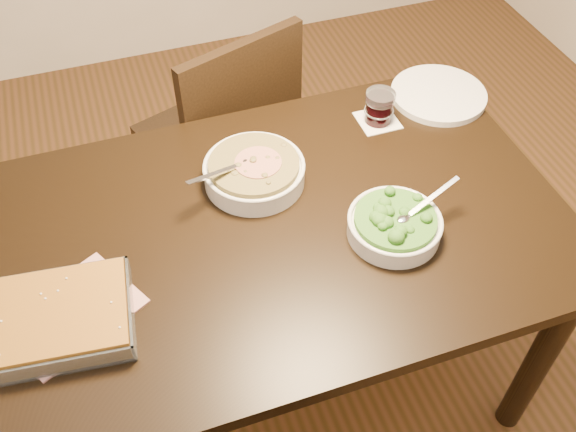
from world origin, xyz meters
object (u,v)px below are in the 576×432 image
object	(u,v)px
stew_bowl	(254,171)
broccoli_bowl	(395,225)
wine_tumbler	(379,106)
chair_far	(227,133)
table	(281,248)
baking_dish	(53,319)
dinner_plate	(438,94)

from	to	relation	value
stew_bowl	broccoli_bowl	xyz separation A→B (m)	(0.26, -0.28, -0.00)
wine_tumbler	chair_far	bearing A→B (deg)	134.70
table	chair_far	world-z (taller)	chair_far
table	broccoli_bowl	size ratio (longest dim) A/B	5.51
stew_bowl	broccoli_bowl	bearing A→B (deg)	-46.77
stew_bowl	broccoli_bowl	distance (m)	0.38
table	stew_bowl	bearing A→B (deg)	96.03
table	baking_dish	world-z (taller)	baking_dish
table	stew_bowl	distance (m)	0.21
baking_dish	chair_far	xyz separation A→B (m)	(0.57, 0.77, -0.27)
chair_far	table	bearing A→B (deg)	68.28
dinner_plate	chair_far	size ratio (longest dim) A/B	0.31
wine_tumbler	dinner_plate	xyz separation A→B (m)	(0.21, 0.04, -0.04)
dinner_plate	baking_dish	bearing A→B (deg)	-158.64
broccoli_bowl	baking_dish	distance (m)	0.79
broccoli_bowl	wine_tumbler	distance (m)	0.42
dinner_plate	chair_far	world-z (taller)	chair_far
table	baking_dish	size ratio (longest dim) A/B	3.98
stew_bowl	dinner_plate	size ratio (longest dim) A/B	0.99
table	dinner_plate	bearing A→B (deg)	28.23
table	broccoli_bowl	xyz separation A→B (m)	(0.24, -0.12, 0.13)
table	stew_bowl	world-z (taller)	stew_bowl
stew_bowl	baking_dish	distance (m)	0.60
broccoli_bowl	baking_dish	xyz separation A→B (m)	(-0.79, -0.01, -0.00)
dinner_plate	broccoli_bowl	bearing A→B (deg)	-128.83
table	baking_dish	xyz separation A→B (m)	(-0.54, -0.13, 0.12)
table	chair_far	bearing A→B (deg)	87.91
wine_tumbler	dinner_plate	world-z (taller)	wine_tumbler
stew_bowl	dinner_plate	distance (m)	0.64
dinner_plate	wine_tumbler	bearing A→B (deg)	-168.74
broccoli_bowl	dinner_plate	world-z (taller)	broccoli_bowl
broccoli_bowl	wine_tumbler	world-z (taller)	wine_tumbler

